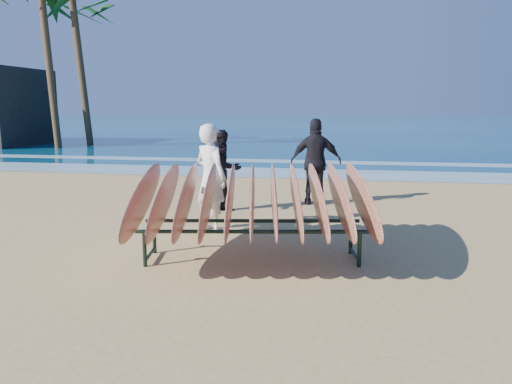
# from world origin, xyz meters

# --- Properties ---
(ground) EXTENTS (120.00, 120.00, 0.00)m
(ground) POSITION_xyz_m (0.00, 0.00, 0.00)
(ground) COLOR tan
(ground) RESTS_ON ground
(ocean) EXTENTS (160.00, 160.00, 0.00)m
(ocean) POSITION_xyz_m (0.00, 55.00, 0.01)
(ocean) COLOR navy
(ocean) RESTS_ON ground
(foam_near) EXTENTS (160.00, 160.00, 0.00)m
(foam_near) POSITION_xyz_m (0.00, 10.00, 0.01)
(foam_near) COLOR white
(foam_near) RESTS_ON ground
(foam_far) EXTENTS (160.00, 160.00, 0.00)m
(foam_far) POSITION_xyz_m (0.00, 13.50, 0.01)
(foam_far) COLOR white
(foam_far) RESTS_ON ground
(surfboard_rack) EXTENTS (3.60, 3.26, 1.45)m
(surfboard_rack) POSITION_xyz_m (-0.01, 0.54, 0.90)
(surfboard_rack) COLOR black
(surfboard_rack) RESTS_ON ground
(person_white) EXTENTS (0.83, 0.76, 1.90)m
(person_white) POSITION_xyz_m (-1.04, 2.09, 0.95)
(person_white) COLOR white
(person_white) RESTS_ON ground
(person_dark_a) EXTENTS (1.06, 1.04, 1.72)m
(person_dark_a) POSITION_xyz_m (-1.22, 3.68, 0.86)
(person_dark_a) COLOR black
(person_dark_a) RESTS_ON ground
(person_dark_b) EXTENTS (1.17, 0.58, 1.93)m
(person_dark_b) POSITION_xyz_m (0.63, 4.85, 0.96)
(person_dark_b) COLOR black
(person_dark_b) RESTS_ON ground
(palm_mid) EXTENTS (5.20, 5.20, 7.81)m
(palm_mid) POSITION_xyz_m (-12.71, 18.87, 6.95)
(palm_mid) COLOR brown
(palm_mid) RESTS_ON ground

